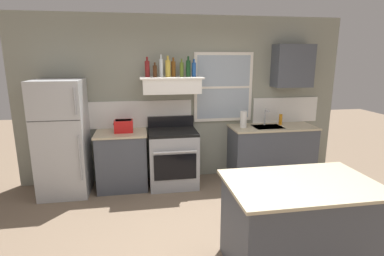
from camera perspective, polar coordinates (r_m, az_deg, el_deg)
The scene contains 21 objects.
ground_plane at distance 3.50m, azimuth 4.42°, elevation -22.48°, with size 16.00×16.00×0.00m, color #7A6651.
back_wall at distance 5.08m, azimuth -1.03°, elevation 5.43°, with size 5.40×0.11×2.70m.
refrigerator at distance 4.89m, azimuth -23.28°, elevation -1.80°, with size 0.70×0.72×1.73m.
counter_left_of_stove at distance 4.93m, azimuth -13.00°, elevation -5.90°, with size 0.79×0.63×0.91m.
toaster at distance 4.78m, azimuth -12.77°, elevation 0.41°, with size 0.30×0.20×0.19m.
stove_range at distance 4.90m, azimuth -3.62°, elevation -5.57°, with size 0.76×0.69×1.09m.
range_hood_shelf at distance 4.75m, azimuth -3.94°, elevation 8.15°, with size 0.96×0.52×0.24m.
bottle_red_label_wine at distance 4.73m, azimuth -8.43°, elevation 11.03°, with size 0.07×0.07×0.30m.
bottle_brown_stout at distance 4.67m, azimuth -7.01°, elevation 10.62°, with size 0.06×0.06×0.22m.
bottle_clear_tall at distance 4.75m, azimuth -5.83°, elevation 11.29°, with size 0.06×0.06×0.34m.
bottle_champagne_gold_foil at distance 4.72m, azimuth -4.57°, elevation 11.21°, with size 0.08×0.08×0.32m.
bottle_amber_wine at distance 4.78m, azimuth -3.53°, elevation 11.12°, with size 0.07×0.07×0.29m.
bottle_olive_oil_square at distance 4.74m, azimuth -1.96°, elevation 11.02°, with size 0.06×0.06×0.27m.
bottle_dark_green_wine at distance 4.75m, azimuth -0.71°, elevation 11.22°, with size 0.07×0.07×0.31m.
bottle_blue_liqueur at distance 4.79m, azimuth 0.36°, elevation 11.03°, with size 0.07×0.07×0.27m.
counter_right_with_sink at distance 5.37m, azimuth 14.73°, elevation -4.38°, with size 1.43×0.63×0.91m.
sink_faucet at distance 5.27m, azimuth 13.71°, elevation 2.38°, with size 0.03×0.17×0.28m.
paper_towel_roll at distance 5.04m, azimuth 9.70°, elevation 1.62°, with size 0.11×0.11×0.27m, color white.
dish_soap_bottle at distance 5.40m, azimuth 16.37°, elevation 1.57°, with size 0.06×0.06×0.18m, color orange.
kitchen_island at distance 3.22m, azimuth 19.41°, elevation -17.05°, with size 1.40×0.90×0.91m.
upper_cabinet_right at distance 5.42m, azimuth 18.47°, elevation 11.06°, with size 0.64×0.32×0.70m.
Camera 1 is at (-0.72, -2.75, 2.04)m, focal length 28.25 mm.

